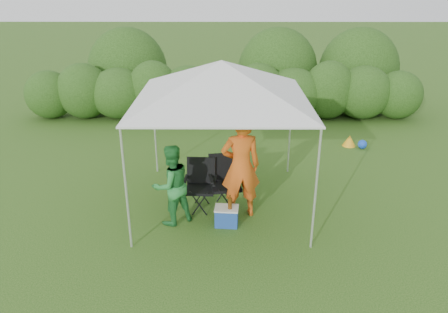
{
  "coord_description": "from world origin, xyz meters",
  "views": [
    {
      "loc": [
        0.08,
        -7.14,
        4.24
      ],
      "look_at": [
        0.04,
        0.4,
        1.05
      ],
      "focal_mm": 35.0,
      "sensor_mm": 36.0,
      "label": 1
    }
  ],
  "objects_px": {
    "canopy": "(222,81)",
    "chair_right": "(225,178)",
    "cooler": "(226,216)",
    "man": "(241,166)",
    "woman": "(171,185)",
    "chair_left": "(201,181)"
  },
  "relations": [
    {
      "from": "man",
      "to": "woman",
      "type": "xyz_separation_m",
      "value": [
        -1.24,
        -0.28,
        -0.24
      ]
    },
    {
      "from": "chair_left",
      "to": "cooler",
      "type": "bearing_deg",
      "value": -50.78
    },
    {
      "from": "cooler",
      "to": "woman",
      "type": "bearing_deg",
      "value": 178.42
    },
    {
      "from": "chair_right",
      "to": "man",
      "type": "height_order",
      "value": "man"
    },
    {
      "from": "chair_right",
      "to": "cooler",
      "type": "height_order",
      "value": "chair_right"
    },
    {
      "from": "canopy",
      "to": "chair_right",
      "type": "distance_m",
      "value": 1.88
    },
    {
      "from": "chair_left",
      "to": "woman",
      "type": "bearing_deg",
      "value": -127.83
    },
    {
      "from": "woman",
      "to": "cooler",
      "type": "xyz_separation_m",
      "value": [
        0.98,
        -0.1,
        -0.57
      ]
    },
    {
      "from": "chair_right",
      "to": "man",
      "type": "bearing_deg",
      "value": -61.58
    },
    {
      "from": "chair_right",
      "to": "chair_left",
      "type": "distance_m",
      "value": 0.48
    },
    {
      "from": "chair_right",
      "to": "chair_left",
      "type": "height_order",
      "value": "chair_right"
    },
    {
      "from": "man",
      "to": "chair_right",
      "type": "bearing_deg",
      "value": -60.24
    },
    {
      "from": "chair_left",
      "to": "cooler",
      "type": "distance_m",
      "value": 0.91
    },
    {
      "from": "chair_right",
      "to": "chair_left",
      "type": "relative_size",
      "value": 1.05
    },
    {
      "from": "woman",
      "to": "chair_left",
      "type": "bearing_deg",
      "value": -165.69
    },
    {
      "from": "man",
      "to": "cooler",
      "type": "height_order",
      "value": "man"
    },
    {
      "from": "canopy",
      "to": "woman",
      "type": "height_order",
      "value": "canopy"
    },
    {
      "from": "woman",
      "to": "cooler",
      "type": "height_order",
      "value": "woman"
    },
    {
      "from": "canopy",
      "to": "man",
      "type": "relative_size",
      "value": 1.56
    },
    {
      "from": "cooler",
      "to": "chair_right",
      "type": "bearing_deg",
      "value": 96.64
    },
    {
      "from": "cooler",
      "to": "canopy",
      "type": "bearing_deg",
      "value": 100.97
    },
    {
      "from": "canopy",
      "to": "chair_right",
      "type": "xyz_separation_m",
      "value": [
        0.06,
        -0.05,
        -1.88
      ]
    }
  ]
}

